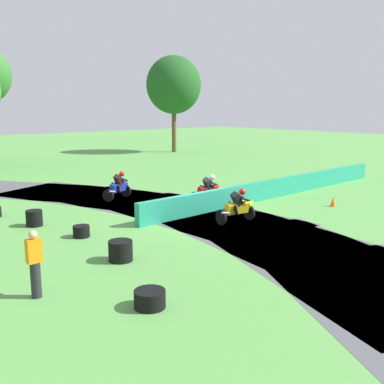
{
  "coord_description": "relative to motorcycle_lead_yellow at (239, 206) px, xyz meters",
  "views": [
    {
      "loc": [
        -12.08,
        -13.69,
        4.41
      ],
      "look_at": [
        -0.03,
        0.3,
        0.9
      ],
      "focal_mm": 41.97,
      "sensor_mm": 36.0,
      "label": 1
    }
  ],
  "objects": [
    {
      "name": "ground_plane",
      "position": [
        -0.28,
        2.09,
        -0.65
      ],
      "size": [
        120.0,
        120.0,
        0.0
      ],
      "primitive_type": "plane",
      "color": "#569947"
    },
    {
      "name": "track_asphalt",
      "position": [
        -1.52,
        2.05,
        -0.65
      ],
      "size": [
        10.24,
        29.72,
        0.01
      ],
      "color": "#515156",
      "rests_on": "ground"
    },
    {
      "name": "safety_barrier",
      "position": [
        5.39,
        2.3,
        -0.2
      ],
      "size": [
        17.5,
        0.93,
        0.9
      ],
      "primitive_type": "cube",
      "rotation": [
        0.0,
        0.0,
        -1.53
      ],
      "color": "#239375",
      "rests_on": "ground"
    },
    {
      "name": "motorcycle_lead_yellow",
      "position": [
        0.0,
        0.0,
        0.0
      ],
      "size": [
        1.7,
        0.89,
        1.43
      ],
      "color": "black",
      "rests_on": "ground"
    },
    {
      "name": "motorcycle_chase_red",
      "position": [
        1.66,
        3.51,
        -0.01
      ],
      "size": [
        1.68,
        0.86,
        1.43
      ],
      "color": "black",
      "rests_on": "ground"
    },
    {
      "name": "motorcycle_trailing_blue",
      "position": [
        -1.06,
        6.94,
        -0.0
      ],
      "size": [
        1.72,
        1.22,
        1.43
      ],
      "color": "black",
      "rests_on": "ground"
    },
    {
      "name": "tire_stack_near",
      "position": [
        -6.96,
        -3.88,
        -0.45
      ],
      "size": [
        0.71,
        0.71,
        0.4
      ],
      "color": "black",
      "rests_on": "ground"
    },
    {
      "name": "tire_stack_mid_a",
      "position": [
        -5.79,
        -0.79,
        -0.35
      ],
      "size": [
        0.71,
        0.71,
        0.6
      ],
      "color": "black",
      "rests_on": "ground"
    },
    {
      "name": "tire_stack_mid_b",
      "position": [
        -5.53,
        2.17,
        -0.45
      ],
      "size": [
        0.57,
        0.57,
        0.4
      ],
      "color": "black",
      "rests_on": "ground"
    },
    {
      "name": "tire_stack_far",
      "position": [
        -6.18,
        4.67,
        -0.35
      ],
      "size": [
        0.61,
        0.61,
        0.6
      ],
      "color": "black",
      "rests_on": "ground"
    },
    {
      "name": "track_marshal",
      "position": [
        -8.66,
        -1.7,
        0.17
      ],
      "size": [
        0.34,
        0.24,
        1.63
      ],
      "color": "#232328",
      "rests_on": "ground"
    },
    {
      "name": "traffic_cone",
      "position": [
        5.34,
        -0.8,
        -0.43
      ],
      "size": [
        0.28,
        0.28,
        0.44
      ],
      "primitive_type": "cone",
      "color": "orange",
      "rests_on": "ground"
    },
    {
      "name": "tree_behind_barrier",
      "position": [
        15.39,
        23.33,
        5.84
      ],
      "size": [
        5.3,
        5.3,
        9.3
      ],
      "color": "brown",
      "rests_on": "ground"
    }
  ]
}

